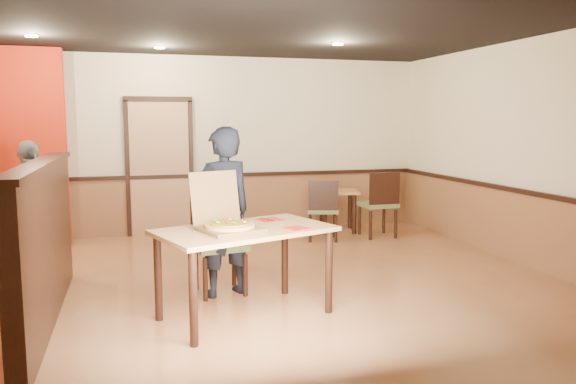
{
  "coord_description": "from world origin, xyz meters",
  "views": [
    {
      "loc": [
        -1.24,
        -5.49,
        1.81
      ],
      "look_at": [
        0.31,
        0.0,
        1.07
      ],
      "focal_mm": 35.0,
      "sensor_mm": 36.0,
      "label": 1
    }
  ],
  "objects_px": {
    "diner": "(223,212)",
    "pizza_box": "(227,223)",
    "side_chair_left": "(323,208)",
    "passerby": "(31,202)",
    "side_chair_right": "(380,202)",
    "main_table": "(245,240)",
    "diner_chair": "(218,239)",
    "side_table": "(338,200)",
    "condiment": "(329,185)"
  },
  "relations": [
    {
      "from": "diner",
      "to": "pizza_box",
      "type": "distance_m",
      "value": 0.76
    },
    {
      "from": "side_chair_left",
      "to": "passerby",
      "type": "height_order",
      "value": "passerby"
    },
    {
      "from": "side_chair_left",
      "to": "diner",
      "type": "distance_m",
      "value": 2.9
    },
    {
      "from": "side_chair_right",
      "to": "passerby",
      "type": "distance_m",
      "value": 4.9
    },
    {
      "from": "side_chair_right",
      "to": "pizza_box",
      "type": "xyz_separation_m",
      "value": [
        -2.86,
        -2.94,
        0.34
      ]
    },
    {
      "from": "side_chair_left",
      "to": "passerby",
      "type": "bearing_deg",
      "value": 20.69
    },
    {
      "from": "side_chair_right",
      "to": "diner",
      "type": "height_order",
      "value": "diner"
    },
    {
      "from": "pizza_box",
      "to": "main_table",
      "type": "bearing_deg",
      "value": -0.01
    },
    {
      "from": "diner",
      "to": "side_chair_right",
      "type": "bearing_deg",
      "value": -160.19
    },
    {
      "from": "diner",
      "to": "passerby",
      "type": "bearing_deg",
      "value": -61.39
    },
    {
      "from": "passerby",
      "to": "pizza_box",
      "type": "relative_size",
      "value": 2.25
    },
    {
      "from": "passerby",
      "to": "main_table",
      "type": "bearing_deg",
      "value": -154.76
    },
    {
      "from": "diner_chair",
      "to": "side_table",
      "type": "relative_size",
      "value": 1.35
    },
    {
      "from": "side_chair_left",
      "to": "diner",
      "type": "height_order",
      "value": "diner"
    },
    {
      "from": "side_table",
      "to": "passerby",
      "type": "bearing_deg",
      "value": -169.17
    },
    {
      "from": "main_table",
      "to": "pizza_box",
      "type": "bearing_deg",
      "value": 179.23
    },
    {
      "from": "diner_chair",
      "to": "side_chair_left",
      "type": "relative_size",
      "value": 1.12
    },
    {
      "from": "side_chair_left",
      "to": "main_table",
      "type": "bearing_deg",
      "value": 75.95
    },
    {
      "from": "passerby",
      "to": "pizza_box",
      "type": "height_order",
      "value": "passerby"
    },
    {
      "from": "main_table",
      "to": "diner",
      "type": "bearing_deg",
      "value": 77.66
    },
    {
      "from": "pizza_box",
      "to": "passerby",
      "type": "bearing_deg",
      "value": 108.17
    },
    {
      "from": "pizza_box",
      "to": "condiment",
      "type": "distance_m",
      "value": 4.32
    },
    {
      "from": "diner",
      "to": "condiment",
      "type": "relative_size",
      "value": 12.09
    },
    {
      "from": "side_table",
      "to": "pizza_box",
      "type": "relative_size",
      "value": 1.1
    },
    {
      "from": "passerby",
      "to": "condiment",
      "type": "relative_size",
      "value": 10.79
    },
    {
      "from": "side_table",
      "to": "diner",
      "type": "xyz_separation_m",
      "value": [
        -2.32,
        -2.82,
        0.36
      ]
    },
    {
      "from": "condiment",
      "to": "pizza_box",
      "type": "bearing_deg",
      "value": -121.94
    },
    {
      "from": "diner_chair",
      "to": "diner",
      "type": "xyz_separation_m",
      "value": [
        0.03,
        -0.15,
        0.31
      ]
    },
    {
      "from": "side_chair_left",
      "to": "condiment",
      "type": "bearing_deg",
      "value": -98.81
    },
    {
      "from": "side_chair_left",
      "to": "passerby",
      "type": "xyz_separation_m",
      "value": [
        -3.97,
        -0.23,
        0.27
      ]
    },
    {
      "from": "diner",
      "to": "condiment",
      "type": "bearing_deg",
      "value": -145.58
    },
    {
      "from": "pizza_box",
      "to": "condiment",
      "type": "bearing_deg",
      "value": 39.46
    },
    {
      "from": "diner_chair",
      "to": "pizza_box",
      "type": "distance_m",
      "value": 0.97
    },
    {
      "from": "main_table",
      "to": "pizza_box",
      "type": "xyz_separation_m",
      "value": [
        -0.17,
        -0.06,
        0.18
      ]
    },
    {
      "from": "diner",
      "to": "passerby",
      "type": "height_order",
      "value": "diner"
    },
    {
      "from": "side_chair_left",
      "to": "pizza_box",
      "type": "distance_m",
      "value": 3.55
    },
    {
      "from": "side_chair_right",
      "to": "condiment",
      "type": "bearing_deg",
      "value": -51.62
    },
    {
      "from": "side_chair_left",
      "to": "passerby",
      "type": "distance_m",
      "value": 3.99
    },
    {
      "from": "side_table",
      "to": "passerby",
      "type": "height_order",
      "value": "passerby"
    },
    {
      "from": "diner_chair",
      "to": "side_chair_right",
      "type": "distance_m",
      "value": 3.47
    },
    {
      "from": "side_table",
      "to": "diner",
      "type": "relative_size",
      "value": 0.44
    },
    {
      "from": "diner_chair",
      "to": "condiment",
      "type": "height_order",
      "value": "diner_chair"
    },
    {
      "from": "side_chair_right",
      "to": "side_table",
      "type": "xyz_separation_m",
      "value": [
        -0.45,
        0.63,
        -0.05
      ]
    },
    {
      "from": "pizza_box",
      "to": "side_chair_left",
      "type": "bearing_deg",
      "value": 38.16
    },
    {
      "from": "side_table",
      "to": "main_table",
      "type": "bearing_deg",
      "value": -122.49
    },
    {
      "from": "diner",
      "to": "main_table",
      "type": "bearing_deg",
      "value": 78.52
    },
    {
      "from": "diner_chair",
      "to": "side_chair_right",
      "type": "relative_size",
      "value": 1.01
    },
    {
      "from": "side_table",
      "to": "side_chair_right",
      "type": "bearing_deg",
      "value": -54.29
    },
    {
      "from": "diner_chair",
      "to": "main_table",
      "type": "bearing_deg",
      "value": -87.88
    },
    {
      "from": "diner_chair",
      "to": "diner",
      "type": "distance_m",
      "value": 0.35
    }
  ]
}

